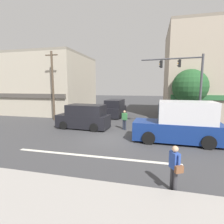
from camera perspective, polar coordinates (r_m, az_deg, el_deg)
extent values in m
plane|color=#3D3D3F|center=(12.80, -0.86, -8.42)|extent=(120.00, 120.00, 0.00)
cube|color=silver|center=(9.64, -6.20, -14.18)|extent=(9.00, 0.24, 0.01)
cube|color=#B7AD99|center=(27.39, -19.34, 8.22)|extent=(10.52, 9.82, 7.73)
cube|color=#4C4742|center=(23.35, -25.87, 4.82)|extent=(10.00, 0.24, 0.50)
cube|color=gray|center=(27.71, -19.76, 16.55)|extent=(10.52, 9.82, 0.30)
cube|color=tan|center=(24.82, 31.30, 10.40)|extent=(11.94, 9.13, 10.21)
cube|color=gray|center=(25.66, 32.25, 22.17)|extent=(11.94, 9.13, 0.30)
cylinder|color=#4C3823|center=(18.96, 23.66, 0.09)|extent=(0.32, 0.32, 2.41)
sphere|color=#235128|center=(18.80, 24.10, 7.57)|extent=(3.38, 3.38, 3.38)
cylinder|color=brown|center=(20.02, -18.73, 7.87)|extent=(0.22, 0.22, 7.36)
cube|color=#473828|center=(20.29, -19.18, 17.17)|extent=(1.40, 0.12, 0.10)
cylinder|color=#47474C|center=(15.72, 26.91, 5.29)|extent=(0.18, 0.18, 6.20)
cylinder|color=#47474C|center=(15.76, 18.59, 16.16)|extent=(4.78, 0.64, 0.12)
cube|color=black|center=(15.70, 21.23, 14.59)|extent=(0.22, 0.26, 0.60)
sphere|color=black|center=(15.72, 20.81, 15.26)|extent=(0.12, 0.12, 0.12)
sphere|color=orange|center=(15.70, 20.78, 14.61)|extent=(0.12, 0.12, 0.12)
sphere|color=black|center=(15.68, 20.75, 13.96)|extent=(0.12, 0.12, 0.12)
cube|color=black|center=(15.74, 15.81, 14.81)|extent=(0.22, 0.26, 0.60)
sphere|color=black|center=(15.78, 15.39, 15.47)|extent=(0.12, 0.12, 0.12)
sphere|color=orange|center=(15.75, 15.36, 14.82)|extent=(0.12, 0.12, 0.12)
sphere|color=black|center=(15.73, 15.34, 14.17)|extent=(0.12, 0.12, 0.12)
cube|color=black|center=(15.73, -9.39, -2.88)|extent=(4.71, 2.14, 1.10)
cube|color=black|center=(15.44, -8.48, 0.70)|extent=(3.31, 2.01, 0.90)
cube|color=#475666|center=(16.21, -13.65, 0.91)|extent=(0.17, 1.66, 0.76)
cylinder|color=black|center=(15.71, -15.54, -4.21)|extent=(0.73, 0.25, 0.72)
cylinder|color=black|center=(17.25, -12.23, -2.99)|extent=(0.73, 0.25, 0.72)
cylinder|color=black|center=(14.39, -5.92, -5.09)|extent=(0.73, 0.25, 0.72)
cylinder|color=black|center=(16.05, -3.32, -3.66)|extent=(0.73, 0.25, 0.72)
cube|color=navy|center=(12.44, 20.24, -5.85)|extent=(5.67, 2.20, 1.20)
cube|color=silver|center=(12.26, 23.11, -0.01)|extent=(3.47, 2.02, 1.40)
cube|color=#475666|center=(12.15, 15.05, 0.30)|extent=(0.12, 1.75, 1.19)
cylinder|color=black|center=(11.53, 11.84, -8.31)|extent=(0.85, 0.27, 0.84)
cylinder|color=black|center=(13.46, 12.42, -5.92)|extent=(0.85, 0.27, 0.84)
cylinder|color=black|center=(11.85, 29.03, -8.74)|extent=(0.85, 0.27, 0.84)
cylinder|color=black|center=(13.74, 27.12, -6.36)|extent=(0.85, 0.27, 0.84)
cube|color=black|center=(21.67, 1.16, 0.29)|extent=(1.99, 4.66, 1.10)
cube|color=black|center=(21.26, 0.97, 2.85)|extent=(1.90, 3.26, 0.90)
cube|color=#475666|center=(22.83, 1.98, 3.22)|extent=(1.66, 0.11, 0.76)
cylinder|color=black|center=(23.31, -0.17, 0.11)|extent=(0.22, 0.73, 0.72)
cylinder|color=black|center=(22.89, 4.27, -0.07)|extent=(0.22, 0.73, 0.72)
cylinder|color=black|center=(20.61, -2.30, -0.98)|extent=(0.22, 0.73, 0.72)
cylinder|color=black|center=(20.13, 2.69, -1.21)|extent=(0.22, 0.73, 0.72)
cylinder|color=#333338|center=(7.01, 19.02, -19.82)|extent=(0.14, 0.14, 0.86)
cylinder|color=#333338|center=(6.88, 19.90, -20.44)|extent=(0.14, 0.14, 0.86)
cube|color=#2D4CA5|center=(6.63, 19.77, -14.63)|extent=(0.36, 0.42, 0.58)
sphere|color=tan|center=(6.49, 19.95, -11.29)|extent=(0.22, 0.22, 0.22)
cylinder|color=#2D4CA5|center=(6.82, 18.60, -13.94)|extent=(0.09, 0.09, 0.56)
cylinder|color=#2D4CA5|center=(6.45, 21.01, -15.36)|extent=(0.09, 0.09, 0.56)
cube|color=brown|center=(6.45, 21.05, -17.09)|extent=(0.30, 0.24, 0.24)
cylinder|color=#232838|center=(15.05, 4.34, -4.20)|extent=(0.14, 0.14, 0.86)
cylinder|color=#232838|center=(15.14, 3.77, -4.12)|extent=(0.14, 0.14, 0.86)
cube|color=#3F8C4C|center=(14.96, 4.08, -1.46)|extent=(0.42, 0.34, 0.58)
sphere|color=tan|center=(14.89, 4.10, 0.09)|extent=(0.22, 0.22, 0.22)
cylinder|color=#3F8C4C|center=(14.83, 4.86, -1.56)|extent=(0.09, 0.09, 0.56)
cylinder|color=#3F8C4C|center=(15.09, 3.32, -1.37)|extent=(0.09, 0.09, 0.56)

